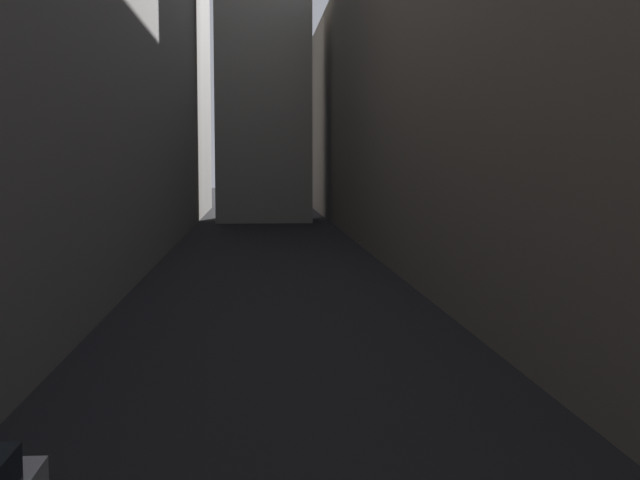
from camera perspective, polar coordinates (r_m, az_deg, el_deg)
ground_plane at (r=38.40m, az=-3.28°, el=-2.14°), size 264.00×264.00×0.00m
building_block_right at (r=42.10m, az=12.70°, el=10.90°), size 11.95×108.00×18.35m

